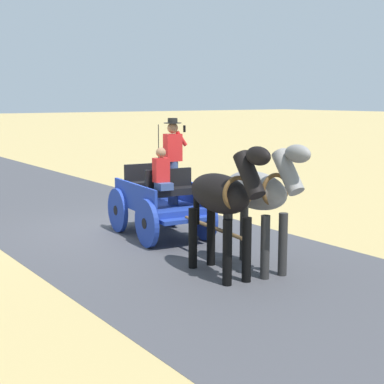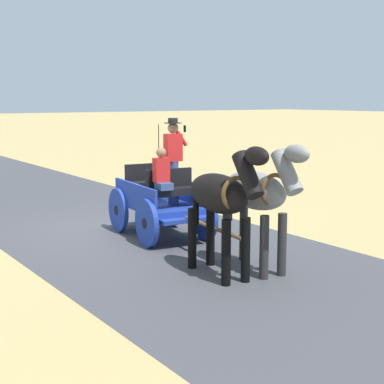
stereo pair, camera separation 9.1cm
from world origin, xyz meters
TOP-DOWN VIEW (x-y plane):
  - ground_plane at (0.00, 0.00)m, footprint 200.00×200.00m
  - road_surface at (0.00, 0.00)m, footprint 5.54×160.00m
  - horse_drawn_carriage at (-0.39, 1.04)m, footprint 1.66×4.52m
  - horse_near_side at (-0.41, 4.09)m, footprint 0.67×2.14m
  - horse_off_side at (0.29, 4.02)m, footprint 0.71×2.14m

SIDE VIEW (x-z plane):
  - ground_plane at x=0.00m, z-range 0.00..0.00m
  - road_surface at x=0.00m, z-range 0.00..0.01m
  - horse_drawn_carriage at x=-0.39m, z-range -0.43..2.07m
  - horse_near_side at x=-0.41m, z-range 0.22..2.43m
  - horse_off_side at x=0.29m, z-range 0.22..2.43m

